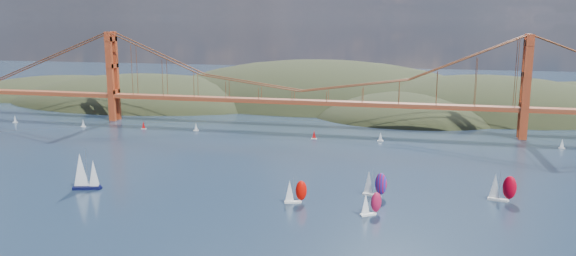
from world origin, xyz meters
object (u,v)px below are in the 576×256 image
Objects in this scene: racer_0 at (295,191)px; racer_2 at (502,187)px; sloop_navy at (84,172)px; racer_rwb at (374,183)px; racer_1 at (371,203)px.

racer_0 is 0.85× the size of racer_2.
sloop_navy is 1.71× the size of racer_0.
racer_2 reaches higher than racer_rwb.
sloop_navy reaches higher than racer_rwb.
racer_1 is (106.43, -3.73, -2.77)m from sloop_navy.
racer_0 is at bearing -152.48° from racer_2.
racer_2 is at bearing -7.48° from sloop_navy.
racer_0 is 27.30m from racer_1.
sloop_navy reaches higher than racer_2.
sloop_navy is 107.26m from racer_rwb.
racer_2 is (149.70, 21.30, -1.77)m from sloop_navy.
sloop_navy is 1.52× the size of racer_rwb.
racer_rwb is at bearing -161.15° from racer_2.
racer_rwb is at bearing 9.04° from racer_0.
racer_1 is 20.22m from racer_rwb.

